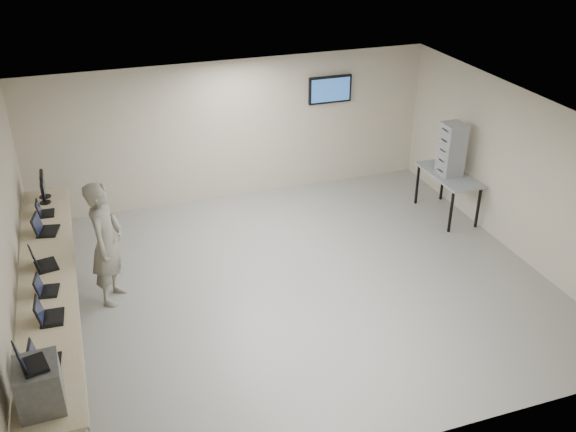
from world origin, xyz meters
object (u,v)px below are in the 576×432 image
object	(u,v)px
workbench	(49,282)
side_table	(449,177)
equipment_box	(39,386)
soldier	(107,243)

from	to	relation	value
workbench	side_table	world-z (taller)	workbench
equipment_box	soldier	world-z (taller)	soldier
equipment_box	side_table	distance (m)	8.23
workbench	soldier	xyz separation A→B (m)	(0.85, 0.54, 0.16)
workbench	equipment_box	bearing A→B (deg)	-91.41
workbench	side_table	distance (m)	7.31
workbench	side_table	size ratio (longest dim) A/B	4.15
equipment_box	soldier	size ratio (longest dim) A/B	0.27
equipment_box	soldier	distance (m)	3.22
soldier	side_table	distance (m)	6.39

